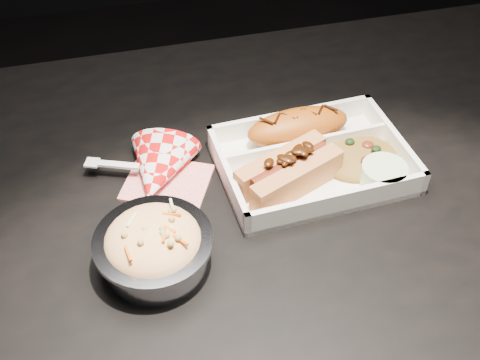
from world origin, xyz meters
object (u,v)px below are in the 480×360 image
Objects in this scene: dining_table at (268,240)px; napkin_fork at (158,171)px; food_tray at (312,163)px; foil_coleslaw_cup at (154,246)px; hotdog at (289,171)px; fried_pastry at (298,127)px.

dining_table is 0.19m from napkin_fork.
dining_table is 4.63× the size of food_tray.
dining_table is 0.22m from foil_coleslaw_cup.
hotdog is at bearing 1.38° from napkin_fork.
fried_pastry is (0.07, 0.09, 0.12)m from dining_table.
foil_coleslaw_cup is at bearing -78.47° from napkin_fork.
foil_coleslaw_cup reaches higher than dining_table.
dining_table is 6.87× the size of napkin_fork.
fried_pastry is at bearing 41.47° from hotdog.
foil_coleslaw_cup is at bearing -157.38° from food_tray.
foil_coleslaw_cup reaches higher than napkin_fork.
food_tray is 1.72× the size of hotdog.
foil_coleslaw_cup is (-0.19, -0.08, 0.00)m from hotdog.
hotdog is 0.21m from foil_coleslaw_cup.
fried_pastry is at bearing 35.98° from foil_coleslaw_cup.
napkin_fork is (-0.14, 0.07, 0.11)m from dining_table.
dining_table is 0.13m from food_tray.
food_tray is at bearing 25.60° from foil_coleslaw_cup.
dining_table is 8.03× the size of fried_pastry.
hotdog is at bearing 16.75° from dining_table.
hotdog is (-0.04, -0.08, 0.00)m from fried_pastry.
hotdog is at bearing 23.53° from foil_coleslaw_cup.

